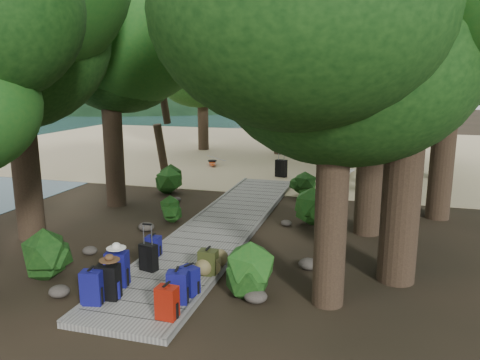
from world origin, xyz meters
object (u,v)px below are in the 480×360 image
(duffel_right_khaki, at_px, (212,262))
(sun_lounger, at_px, (345,169))
(backpack_right_b, at_px, (178,285))
(backpack_left_b, at_px, (108,280))
(lone_suitcase_on_sand, at_px, (281,168))
(backpack_right_c, at_px, (189,279))
(backpack_right_d, at_px, (208,261))
(backpack_left_d, at_px, (154,245))
(backpack_left_a, at_px, (92,286))
(backpack_right_a, at_px, (167,301))
(backpack_left_c, at_px, (117,267))
(kayak, at_px, (212,162))
(suitcase_on_boardwalk, at_px, (149,257))

(duffel_right_khaki, distance_m, sun_lounger, 11.77)
(backpack_right_b, bearing_deg, backpack_left_b, 176.10)
(backpack_left_b, height_order, lone_suitcase_on_sand, backpack_left_b)
(backpack_left_b, distance_m, backpack_right_c, 1.48)
(backpack_right_d, relative_size, sun_lounger, 0.35)
(backpack_right_d, bearing_deg, duffel_right_khaki, 83.46)
(backpack_left_d, distance_m, backpack_right_d, 1.72)
(backpack_left_a, distance_m, backpack_right_a, 1.53)
(sun_lounger, bearing_deg, duffel_right_khaki, -84.07)
(backpack_left_c, relative_size, backpack_right_c, 1.28)
(backpack_right_d, bearing_deg, backpack_left_a, -132.87)
(backpack_right_b, bearing_deg, lone_suitcase_on_sand, 79.65)
(duffel_right_khaki, xyz_separation_m, kayak, (-4.25, 12.30, -0.14))
(duffel_right_khaki, height_order, kayak, duffel_right_khaki)
(backpack_left_d, relative_size, kayak, 0.16)
(suitcase_on_boardwalk, bearing_deg, duffel_right_khaki, 29.55)
(backpack_left_d, bearing_deg, backpack_right_c, -48.55)
(backpack_left_c, relative_size, backpack_right_d, 1.32)
(backpack_right_c, height_order, lone_suitcase_on_sand, lone_suitcase_on_sand)
(backpack_left_b, xyz_separation_m, duffel_right_khaki, (1.42, 1.73, -0.17))
(kayak, xyz_separation_m, sun_lounger, (6.32, -0.71, 0.11))
(duffel_right_khaki, bearing_deg, backpack_left_a, -144.20)
(duffel_right_khaki, bearing_deg, backpack_right_a, -107.46)
(backpack_right_c, bearing_deg, duffel_right_khaki, 112.57)
(duffel_right_khaki, xyz_separation_m, sun_lounger, (2.06, 11.59, -0.03))
(backpack_left_d, relative_size, lone_suitcase_on_sand, 0.68)
(backpack_left_d, xyz_separation_m, backpack_right_c, (1.54, -1.64, 0.05))
(suitcase_on_boardwalk, xyz_separation_m, sun_lounger, (3.37, 11.92, -0.12))
(backpack_right_c, distance_m, lone_suitcase_on_sand, 11.66)
(backpack_left_b, distance_m, backpack_right_d, 2.08)
(backpack_right_b, xyz_separation_m, duffel_right_khaki, (0.12, 1.54, -0.14))
(backpack_left_d, height_order, kayak, backpack_left_d)
(backpack_right_c, bearing_deg, backpack_left_a, -126.35)
(backpack_right_a, bearing_deg, sun_lounger, 84.75)
(suitcase_on_boardwalk, bearing_deg, backpack_left_a, -84.70)
(suitcase_on_boardwalk, height_order, sun_lounger, suitcase_on_boardwalk)
(backpack_left_b, distance_m, suitcase_on_boardwalk, 1.40)
(backpack_left_d, height_order, backpack_right_a, backpack_right_a)
(backpack_right_b, bearing_deg, backpack_right_d, 73.12)
(backpack_left_c, bearing_deg, lone_suitcase_on_sand, 75.22)
(backpack_left_c, distance_m, lone_suitcase_on_sand, 11.71)
(backpack_left_b, xyz_separation_m, backpack_right_b, (1.29, 0.19, -0.03))
(backpack_right_d, relative_size, suitcase_on_boardwalk, 1.01)
(duffel_right_khaki, height_order, sun_lounger, sun_lounger)
(backpack_right_d, height_order, kayak, backpack_right_d)
(backpack_right_a, height_order, kayak, backpack_right_a)
(kayak, height_order, sun_lounger, sun_lounger)
(backpack_left_a, xyz_separation_m, backpack_left_d, (-0.00, 2.48, -0.10))
(lone_suitcase_on_sand, xyz_separation_m, kayak, (-3.72, 1.81, -0.21))
(backpack_right_b, bearing_deg, backpack_left_a, -174.95)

